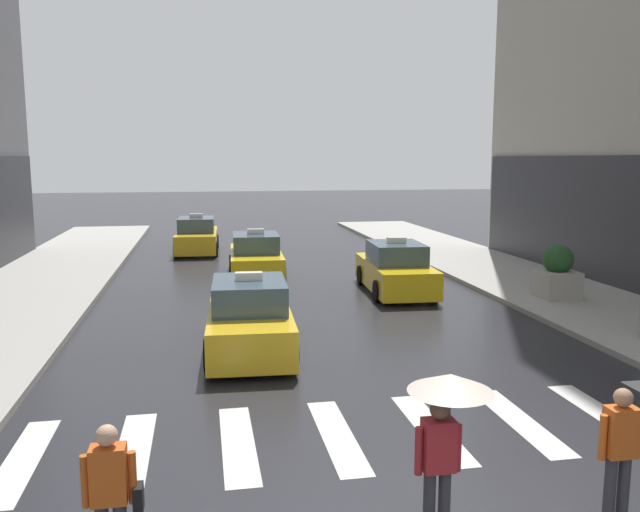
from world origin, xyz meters
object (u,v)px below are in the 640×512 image
Objects in this scene: taxi_lead at (250,319)px; taxi_second at (395,270)px; taxi_third at (256,258)px; pedestrian_with_handbag at (111,492)px; planter_mid_block at (557,273)px; taxi_fourth at (197,237)px; pedestrian_with_umbrella at (446,411)px; pedestrian_plain_coat at (620,446)px.

taxi_lead is 7.56m from taxi_second.
pedestrian_with_handbag is (-2.86, -16.64, 0.21)m from taxi_third.
taxi_third is at bearing 146.95° from planter_mid_block.
taxi_fourth is at bearing 130.55° from planter_mid_block.
taxi_lead is 1.00× the size of taxi_second.
taxi_fourth is 2.79× the size of pedestrian_with_handbag.
taxi_second is 5.38m from taxi_third.
taxi_fourth is 23.74m from pedestrian_with_umbrella.
taxi_fourth reaches higher than pedestrian_plain_coat.
pedestrian_with_handbag is at bearing -91.75° from taxi_fourth.
pedestrian_plain_coat is (2.89, -16.65, 0.21)m from taxi_third.
taxi_second is 2.80× the size of pedestrian_with_handbag.
taxi_third is 7.28m from taxi_fourth.
taxi_third reaches higher than pedestrian_plain_coat.
taxi_third is (0.89, 8.88, 0.00)m from taxi_lead.
taxi_third reaches higher than pedestrian_with_handbag.
taxi_fourth is 2.88× the size of planter_mid_block.
pedestrian_with_umbrella is 1.21× the size of planter_mid_block.
planter_mid_block reaches higher than pedestrian_plain_coat.
pedestrian_with_umbrella is 1.18× the size of pedestrian_plain_coat.
pedestrian_with_umbrella is 1.18× the size of pedestrian_with_handbag.
pedestrian_with_umbrella reaches higher than planter_mid_block.
taxi_third is 1.00× the size of taxi_fourth.
planter_mid_block is at bearing -33.05° from taxi_third.
taxi_third is 2.38× the size of pedestrian_with_umbrella.
pedestrian_with_handbag is (-3.60, -0.04, -0.58)m from pedestrian_with_umbrella.
taxi_third is 16.88m from pedestrian_with_handbag.
pedestrian_with_umbrella is at bearing -83.03° from taxi_fourth.
planter_mid_block is at bearing 54.45° from pedestrian_with_umbrella.
pedestrian_plain_coat is at bearing -1.34° from pedestrian_with_umbrella.
taxi_lead is 8.01m from pedestrian_with_handbag.
taxi_second is 4.93m from planter_mid_block.
taxi_lead is at bearing -132.62° from taxi_second.
planter_mid_block is (8.60, -5.60, 0.15)m from taxi_third.
taxi_fourth is at bearing 88.25° from pedestrian_with_handbag.
planter_mid_block is (5.71, 11.05, -0.07)m from pedestrian_plain_coat.
taxi_second is 13.75m from pedestrian_with_umbrella.
taxi_third and taxi_fourth have the same top height.
taxi_lead reaches higher than pedestrian_with_handbag.
pedestrian_plain_coat is at bearing -0.08° from pedestrian_with_handbag.
taxi_second is 2.39× the size of pedestrian_with_umbrella.
pedestrian_plain_coat is 12.44m from planter_mid_block.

